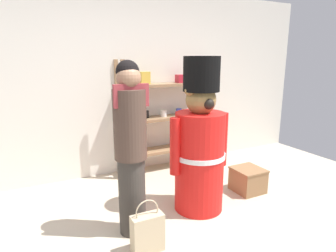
{
  "coord_description": "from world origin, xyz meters",
  "views": [
    {
      "loc": [
        -1.26,
        -1.78,
        1.64
      ],
      "look_at": [
        -0.03,
        0.66,
        1.0
      ],
      "focal_mm": 30.72,
      "sensor_mm": 36.0,
      "label": 1
    }
  ],
  "objects": [
    {
      "name": "shopping_bag",
      "position": [
        -0.42,
        0.26,
        0.18
      ],
      "size": [
        0.28,
        0.13,
        0.49
      ],
      "color": "#C1AD89",
      "rests_on": "ground_plane"
    },
    {
      "name": "merchandise_shelf",
      "position": [
        0.58,
        1.98,
        0.82
      ],
      "size": [
        1.37,
        0.35,
        1.63
      ],
      "color": "#93704C",
      "rests_on": "ground_plane"
    },
    {
      "name": "teddy_bear_guard",
      "position": [
        0.38,
        0.7,
        0.73
      ],
      "size": [
        0.71,
        0.55,
        1.67
      ],
      "color": "red",
      "rests_on": "ground_plane"
    },
    {
      "name": "display_crate",
      "position": [
        1.16,
        0.78,
        0.15
      ],
      "size": [
        0.36,
        0.37,
        0.3
      ],
      "color": "olive",
      "rests_on": "ground_plane"
    },
    {
      "name": "person_shopper",
      "position": [
        -0.43,
        0.61,
        0.87
      ],
      "size": [
        0.31,
        0.3,
        1.63
      ],
      "color": "#38332D",
      "rests_on": "ground_plane"
    },
    {
      "name": "back_wall",
      "position": [
        0.0,
        2.2,
        1.3
      ],
      "size": [
        6.4,
        0.12,
        2.6
      ],
      "primitive_type": "cube",
      "color": "silver",
      "rests_on": "ground_plane"
    }
  ]
}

